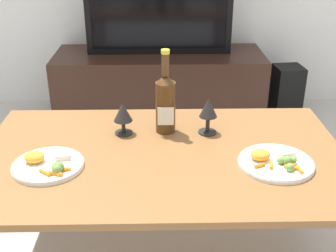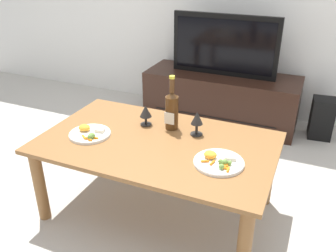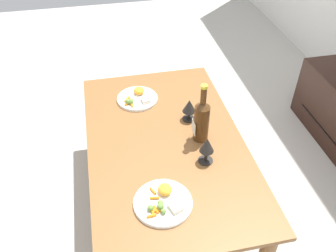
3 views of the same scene
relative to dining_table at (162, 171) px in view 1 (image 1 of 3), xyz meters
The scene contains 9 objects.
dining_table is the anchor object (origin of this frame).
tv_stand 1.44m from the dining_table, 90.32° to the left, with size 1.39×0.50×0.46m.
tv_screen 1.46m from the dining_table, 90.32° to the left, with size 0.95×0.05×0.54m.
floor_speaker 1.72m from the dining_table, 58.61° to the left, with size 0.19×0.19×0.36m, color black.
wine_bottle 0.28m from the dining_table, 85.44° to the left, with size 0.08×0.08×0.34m.
goblet_left 0.28m from the dining_table, 132.73° to the left, with size 0.07×0.07×0.13m.
goblet_right 0.30m from the dining_table, 42.20° to the left, with size 0.07×0.07×0.15m.
dinner_plate_left 0.42m from the dining_table, 166.62° to the right, with size 0.25×0.25×0.05m.
dinner_plate_right 0.41m from the dining_table, 13.14° to the right, with size 0.26×0.26×0.05m.
Camera 1 is at (-0.01, -1.40, 1.28)m, focal length 46.72 mm.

